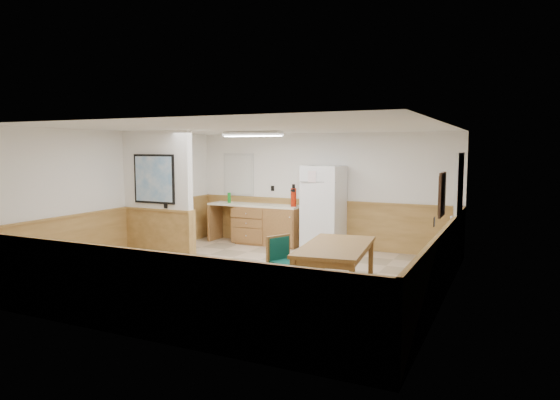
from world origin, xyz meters
The scene contains 20 objects.
ground centered at (0.00, 0.00, 0.00)m, with size 6.00×6.00×0.00m, color #CDB293.
ceiling centered at (0.00, 0.00, 2.50)m, with size 6.00×6.00×0.02m, color silver.
back_wall centered at (0.00, 3.00, 1.25)m, with size 6.00×0.02×2.50m, color white.
right_wall centered at (3.00, 0.00, 1.25)m, with size 0.02×6.00×2.50m, color white.
left_wall centered at (-3.00, 0.00, 1.25)m, with size 0.02×6.00×2.50m, color white.
wainscot_back centered at (0.00, 2.98, 0.50)m, with size 6.00×0.04×1.00m, color tan.
wainscot_right centered at (2.98, 0.00, 0.50)m, with size 0.04×6.00×1.00m, color tan.
wainscot_left centered at (-2.98, 0.00, 0.50)m, with size 0.04×6.00×1.00m, color tan.
partition_wall centered at (-2.25, 0.19, 1.23)m, with size 1.50×0.20×2.50m.
kitchen_counter centered at (-1.21, 2.68, 0.46)m, with size 2.20×0.61×1.00m.
exterior_door centered at (2.96, 1.90, 1.05)m, with size 0.07×1.02×2.15m.
kitchen_window centered at (-2.10, 2.98, 1.55)m, with size 0.80×0.04×1.00m.
wall_painting centered at (2.97, -0.30, 1.55)m, with size 0.04×0.50×0.60m.
fluorescent_fixture centered at (-0.80, 1.30, 2.45)m, with size 1.20×0.30×0.09m.
refrigerator centered at (0.18, 2.63, 0.90)m, with size 0.84×0.75×1.81m.
dining_table centered at (1.50, -0.39, 0.66)m, with size 1.14×1.94×0.75m.
dining_bench centered at (2.71, -0.33, 0.35)m, with size 0.46×1.67×0.45m.
dining_chair centered at (0.71, -0.55, 0.50)m, with size 0.72×0.62×0.85m.
fire_extinguisher centered at (-0.52, 2.64, 1.12)m, with size 0.16×0.16×0.49m.
soap_bottle centered at (-2.18, 2.68, 1.02)m, with size 0.08×0.08×0.24m, color #1A9128.
Camera 1 is at (3.86, -7.29, 2.17)m, focal length 32.00 mm.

